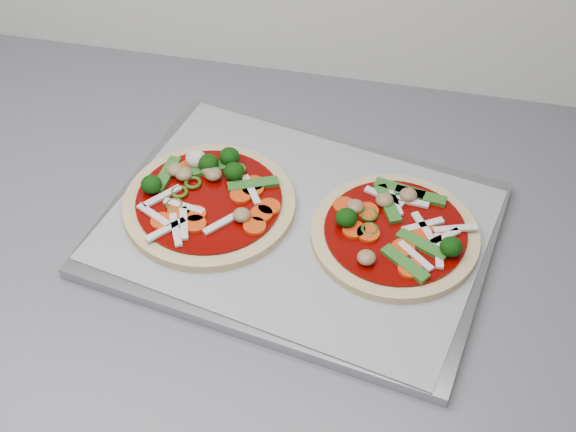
# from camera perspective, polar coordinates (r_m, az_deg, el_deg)

# --- Properties ---
(countertop) EXTENTS (3.60, 0.60, 0.04)m
(countertop) POSITION_cam_1_polar(r_m,az_deg,el_deg) (0.91, 12.33, -3.93)
(countertop) COLOR slate
(countertop) RESTS_ON base_cabinet
(baking_tray) EXTENTS (0.47, 0.38, 0.01)m
(baking_tray) POSITION_cam_1_polar(r_m,az_deg,el_deg) (0.89, 0.65, -0.93)
(baking_tray) COLOR #9B9AA0
(baking_tray) RESTS_ON countertop
(parchment) EXTENTS (0.45, 0.37, 0.00)m
(parchment) POSITION_cam_1_polar(r_m,az_deg,el_deg) (0.89, 0.66, -0.58)
(parchment) COLOR gray
(parchment) RESTS_ON baking_tray
(pizza_left) EXTENTS (0.23, 0.23, 0.03)m
(pizza_left) POSITION_cam_1_polar(r_m,az_deg,el_deg) (0.91, -5.66, 1.25)
(pizza_left) COLOR tan
(pizza_left) RESTS_ON parchment
(pizza_right) EXTENTS (0.23, 0.23, 0.03)m
(pizza_right) POSITION_cam_1_polar(r_m,az_deg,el_deg) (0.87, 7.62, -1.16)
(pizza_right) COLOR tan
(pizza_right) RESTS_ON parchment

